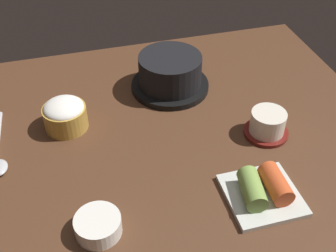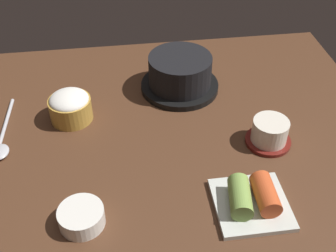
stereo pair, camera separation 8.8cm
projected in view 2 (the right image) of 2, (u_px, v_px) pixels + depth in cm
name	position (u px, v px, depth cm)	size (l,w,h in cm)	color
dining_table	(158.00, 135.00, 92.50)	(100.00, 76.00, 2.00)	#4C2D1C
stone_pot	(180.00, 74.00, 101.24)	(18.74, 18.74, 8.75)	black
rice_bowl	(70.00, 106.00, 92.97)	(9.30, 9.30, 6.79)	#B78C38
tea_cup_with_saucer	(270.00, 133.00, 87.43)	(9.48, 9.48, 5.64)	maroon
kimchi_plate	(252.00, 199.00, 75.14)	(13.08, 13.08, 4.88)	silver
side_bowl_near	(81.00, 217.00, 72.45)	(7.96, 7.96, 3.29)	white
spoon	(2.00, 142.00, 88.41)	(3.60, 20.33, 1.35)	#B7B7BC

